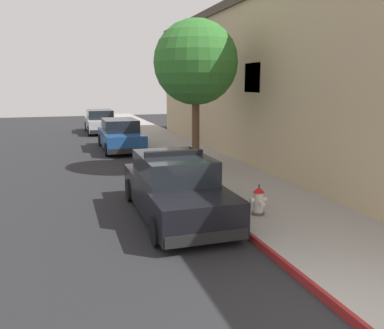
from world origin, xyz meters
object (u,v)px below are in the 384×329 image
fire_hydrant (259,201)px  street_tree (196,63)px  police_cruiser (175,188)px  parked_car_silver_ahead (120,135)px  parked_car_dark_far (100,122)px

fire_hydrant → street_tree: (0.21, 5.52, 3.55)m
police_cruiser → parked_car_silver_ahead: (0.14, 10.93, -0.00)m
parked_car_dark_far → fire_hydrant: bearing=-84.2°
parked_car_silver_ahead → street_tree: street_tree is taller
parked_car_silver_ahead → parked_car_dark_far: size_ratio=1.00×
police_cruiser → parked_car_dark_far: size_ratio=1.00×
parked_car_dark_far → street_tree: bearing=-81.2°
police_cruiser → fire_hydrant: (1.86, -0.98, -0.24)m
street_tree → parked_car_dark_far: bearing=98.8°
parked_car_dark_far → fire_hydrant: size_ratio=6.37×
police_cruiser → parked_car_silver_ahead: bearing=89.2°
parked_car_dark_far → street_tree: size_ratio=0.89×
parked_car_silver_ahead → fire_hydrant: bearing=-81.8°
parked_car_silver_ahead → fire_hydrant: (1.72, -11.91, -0.23)m
fire_hydrant → parked_car_silver_ahead: bearing=98.2°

